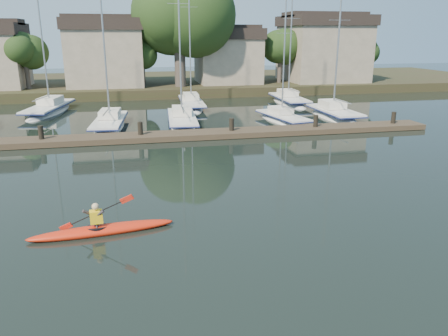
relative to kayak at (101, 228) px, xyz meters
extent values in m
plane|color=black|center=(4.71, -0.29, -0.19)|extent=(160.00, 160.00, 0.00)
ellipsoid|color=red|center=(0.03, 0.00, -0.08)|extent=(4.96, 1.19, 0.37)
cylinder|color=black|center=(-0.13, -0.01, 0.04)|extent=(0.81, 0.81, 0.10)
imported|color=#312C2F|center=(-0.13, -0.01, 0.43)|extent=(0.30, 0.41, 1.07)
cube|color=yellow|center=(-0.13, -0.01, 0.44)|extent=(0.45, 0.35, 0.44)
sphere|color=#D0B082|center=(-0.13, -0.01, 0.81)|extent=(0.24, 0.24, 0.24)
cube|color=#483D29|center=(4.71, 13.71, 0.01)|extent=(34.00, 2.00, 0.35)
cylinder|color=black|center=(-4.29, 13.71, 0.11)|extent=(0.32, 0.32, 1.80)
cylinder|color=black|center=(1.71, 13.71, 0.11)|extent=(0.32, 0.32, 1.80)
cylinder|color=black|center=(7.71, 13.71, 0.11)|extent=(0.32, 0.32, 1.80)
cylinder|color=black|center=(13.71, 13.71, 0.11)|extent=(0.32, 0.32, 1.80)
cylinder|color=black|center=(19.71, 13.71, 0.11)|extent=(0.32, 0.32, 1.80)
ellipsoid|color=white|center=(-0.41, 18.45, -0.54)|extent=(2.83, 8.62, 1.89)
cube|color=white|center=(-0.41, 18.45, 0.36)|extent=(2.59, 7.10, 0.14)
cube|color=navy|center=(-0.41, 18.45, 0.28)|extent=(2.69, 7.27, 0.08)
cube|color=silver|center=(-0.36, 18.95, 0.73)|extent=(1.60, 2.49, 0.55)
cylinder|color=#9EA0A5|center=(-0.39, 18.70, 6.39)|extent=(0.12, 0.12, 11.96)
cylinder|color=#9EA0A5|center=(-0.52, 17.18, 1.15)|extent=(0.36, 3.21, 0.08)
cylinder|color=#9EA0A5|center=(-0.39, 18.70, 7.82)|extent=(1.59, 0.17, 0.03)
ellipsoid|color=white|center=(4.95, 18.59, -0.54)|extent=(2.70, 9.10, 1.90)
cube|color=white|center=(4.95, 18.59, 0.36)|extent=(2.49, 7.48, 0.14)
cube|color=navy|center=(4.95, 18.59, 0.28)|extent=(2.58, 7.67, 0.08)
cube|color=silver|center=(4.99, 19.13, 0.73)|extent=(1.56, 2.60, 0.55)
cylinder|color=#9EA0A5|center=(4.97, 18.86, 6.89)|extent=(0.12, 0.12, 12.97)
cylinder|color=#9EA0A5|center=(4.86, 17.24, 1.16)|extent=(0.31, 3.41, 0.08)
cylinder|color=#9EA0A5|center=(4.97, 18.86, 8.45)|extent=(1.59, 0.14, 0.03)
ellipsoid|color=white|center=(12.79, 17.83, -0.50)|extent=(3.18, 7.36, 1.70)
cube|color=white|center=(12.79, 17.83, 0.30)|extent=(2.85, 6.09, 0.12)
cube|color=navy|center=(12.79, 17.83, 0.23)|extent=(2.95, 6.24, 0.07)
cube|color=silver|center=(12.71, 18.25, 0.63)|extent=(1.60, 2.20, 0.49)
cylinder|color=#9EA0A5|center=(12.75, 18.04, 5.25)|extent=(0.11, 0.11, 9.82)
cylinder|color=#9EA0A5|center=(12.99, 16.77, 1.01)|extent=(0.58, 2.68, 0.07)
cylinder|color=#9EA0A5|center=(12.75, 18.04, 6.43)|extent=(1.41, 0.29, 0.03)
ellipsoid|color=white|center=(17.47, 18.60, -0.58)|extent=(2.42, 7.84, 2.12)
cube|color=white|center=(17.47, 18.60, 0.42)|extent=(2.29, 6.43, 0.16)
cube|color=navy|center=(17.47, 18.60, 0.33)|extent=(2.38, 6.59, 0.09)
cube|color=silver|center=(17.47, 19.07, 0.84)|extent=(1.58, 2.20, 0.61)
cylinder|color=#9EA0A5|center=(17.47, 18.83, 6.06)|extent=(0.13, 0.13, 11.17)
cylinder|color=#9EA0A5|center=(17.48, 17.42, 1.32)|extent=(0.12, 2.97, 0.09)
cylinder|color=#9EA0A5|center=(17.47, 18.83, 7.40)|extent=(1.79, 0.05, 0.03)
ellipsoid|color=white|center=(-5.82, 25.93, -0.57)|extent=(4.01, 9.92, 2.04)
cube|color=white|center=(-5.82, 25.93, 0.40)|extent=(3.58, 8.19, 0.15)
cube|color=navy|center=(-5.82, 25.93, 0.31)|extent=(3.70, 8.40, 0.09)
cube|color=silver|center=(-5.72, 26.50, 0.80)|extent=(1.98, 2.94, 0.59)
cylinder|color=#9EA0A5|center=(-5.77, 26.21, 7.44)|extent=(0.13, 0.13, 13.97)
cylinder|color=#9EA0A5|center=(-6.09, 24.50, 1.26)|extent=(0.76, 3.63, 0.09)
ellipsoid|color=white|center=(6.82, 26.85, -0.53)|extent=(2.40, 9.65, 1.82)
cube|color=white|center=(6.82, 26.85, 0.34)|extent=(2.23, 7.92, 0.13)
cube|color=navy|center=(6.82, 26.85, 0.26)|extent=(2.32, 8.12, 0.08)
cube|color=silver|center=(6.84, 27.43, 0.69)|extent=(1.45, 2.73, 0.53)
cylinder|color=#9EA0A5|center=(6.83, 27.14, 7.09)|extent=(0.11, 0.11, 13.40)
cylinder|color=#9EA0A5|center=(6.76, 25.42, 1.10)|extent=(0.23, 3.64, 0.08)
cylinder|color=#9EA0A5|center=(6.83, 27.14, 8.69)|extent=(1.53, 0.09, 0.03)
ellipsoid|color=white|center=(16.51, 26.68, -0.57)|extent=(2.46, 8.63, 2.04)
cube|color=white|center=(16.51, 26.68, 0.40)|extent=(2.32, 7.09, 0.15)
cube|color=navy|center=(16.51, 26.68, 0.31)|extent=(2.41, 7.26, 0.09)
cube|color=silver|center=(16.52, 27.20, 0.80)|extent=(1.56, 2.44, 0.59)
cylinder|color=#9EA0A5|center=(16.52, 26.94, 6.35)|extent=(0.13, 0.13, 11.80)
cylinder|color=#9EA0A5|center=(16.48, 25.40, 1.26)|extent=(0.17, 3.26, 0.09)
cylinder|color=#9EA0A5|center=(16.52, 26.94, 7.77)|extent=(1.72, 0.07, 0.03)
cube|color=#2A3118|center=(4.71, 43.71, 0.31)|extent=(90.00, 24.00, 1.00)
cube|color=#A49683|center=(-1.29, 37.71, 3.81)|extent=(8.00, 8.00, 6.00)
cube|color=#2A221E|center=(-1.29, 37.71, 7.41)|extent=(8.40, 8.40, 1.20)
cube|color=#A49683|center=(12.71, 37.71, 3.31)|extent=(7.00, 7.00, 5.00)
cube|color=#2A221E|center=(12.71, 37.71, 6.41)|extent=(7.35, 7.35, 1.20)
cube|color=#A49683|center=(24.71, 37.71, 4.06)|extent=(9.00, 9.00, 6.50)
cube|color=#2A221E|center=(24.71, 37.71, 7.91)|extent=(9.45, 9.45, 1.20)
cylinder|color=#483F39|center=(6.71, 34.71, 3.31)|extent=(1.20, 1.20, 5.00)
sphere|color=black|center=(6.71, 34.71, 8.31)|extent=(8.50, 8.50, 8.50)
cylinder|color=#483F39|center=(-9.29, 35.71, 2.31)|extent=(0.48, 0.48, 3.00)
sphere|color=black|center=(-9.29, 35.71, 4.81)|extent=(3.40, 3.40, 3.40)
cylinder|color=#483F39|center=(2.71, 35.21, 2.21)|extent=(0.38, 0.38, 2.80)
sphere|color=black|center=(2.71, 35.21, 4.41)|extent=(2.72, 2.72, 2.72)
cylinder|color=#483F39|center=(18.71, 36.21, 2.41)|extent=(0.50, 0.50, 3.20)
sphere|color=black|center=(18.71, 36.21, 5.06)|extent=(3.57, 3.57, 3.57)
cylinder|color=#483F39|center=(28.71, 34.71, 2.11)|extent=(0.41, 0.41, 2.60)
sphere|color=black|center=(28.71, 34.71, 4.26)|extent=(2.89, 2.89, 2.89)
camera|label=1|loc=(1.28, -14.23, 6.35)|focal=35.00mm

